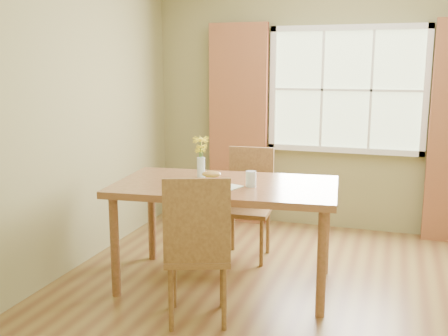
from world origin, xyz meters
TOP-DOWN VIEW (x-y plane):
  - room at (0.00, 0.00)m, footprint 4.24×3.84m
  - window at (0.00, 1.87)m, footprint 1.62×0.06m
  - curtain_left at (-1.15, 1.78)m, footprint 0.65×0.08m
  - dining_table at (-0.73, 0.07)m, footprint 1.82×1.14m
  - chair_near at (-0.70, -0.64)m, footprint 0.57×0.57m
  - chair_far at (-0.74, 0.78)m, footprint 0.45×0.45m
  - placemat at (-0.83, -0.08)m, footprint 0.53×0.45m
  - plate at (-0.83, -0.09)m, footprint 0.26×0.26m
  - croissant_sandwich at (-0.79, -0.10)m, footprint 0.17×0.13m
  - water_glass at (-0.51, 0.03)m, footprint 0.08×0.08m
  - flower_vase at (-1.00, 0.22)m, footprint 0.14×0.14m

SIDE VIEW (x-z plane):
  - chair_far at x=-0.74m, z-range 0.05..1.06m
  - chair_near at x=-0.70m, z-range 0.05..1.11m
  - dining_table at x=-0.73m, z-range 0.33..1.18m
  - placemat at x=-0.83m, z-range 0.84..0.85m
  - plate at x=-0.83m, z-range 0.85..0.86m
  - water_glass at x=-0.51m, z-range 0.84..0.96m
  - croissant_sandwich at x=-0.79m, z-range 0.86..0.97m
  - flower_vase at x=-1.00m, z-range 0.88..1.22m
  - curtain_left at x=-1.15m, z-range 0.00..2.20m
  - room at x=0.00m, z-range -0.02..2.72m
  - window at x=0.00m, z-range 0.84..2.16m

